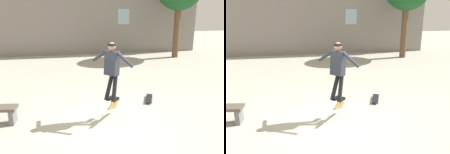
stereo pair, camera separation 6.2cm
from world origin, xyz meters
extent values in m
plane|color=#B2AD9E|center=(0.00, 0.00, 0.00)|extent=(40.00, 40.00, 0.00)
cube|color=gray|center=(0.00, 9.48, 2.25)|extent=(14.40, 0.40, 4.49)
cube|color=#99B7C6|center=(2.47, 9.27, 2.23)|extent=(0.70, 0.02, 0.90)
cylinder|color=brown|center=(5.15, 7.55, 1.47)|extent=(0.34, 0.34, 2.94)
cube|color=slate|center=(-2.49, 0.49, 0.20)|extent=(0.16, 0.35, 0.39)
cube|color=#282D38|center=(0.11, 0.28, 1.56)|extent=(0.43, 0.43, 0.63)
sphere|color=#A37556|center=(0.11, 0.28, 1.99)|extent=(0.30, 0.30, 0.21)
ellipsoid|color=black|center=(0.11, 0.28, 2.03)|extent=(0.31, 0.31, 0.12)
cylinder|color=black|center=(0.05, 0.34, 0.93)|extent=(0.35, 0.26, 0.78)
cube|color=black|center=(0.07, 0.36, 0.57)|extent=(0.26, 0.25, 0.07)
cylinder|color=black|center=(0.17, 0.22, 0.93)|extent=(0.26, 0.35, 0.78)
cube|color=black|center=(0.19, 0.24, 0.57)|extent=(0.26, 0.25, 0.07)
cylinder|color=#282D38|center=(-0.16, 0.55, 1.71)|extent=(0.41, 0.41, 0.37)
cylinder|color=#282D38|center=(0.38, 0.01, 1.71)|extent=(0.41, 0.41, 0.37)
cube|color=#AD894C|center=(0.15, 0.28, 0.39)|extent=(0.45, 0.79, 0.49)
cylinder|color=black|center=(0.28, 0.56, 0.41)|extent=(0.07, 0.08, 0.05)
cylinder|color=black|center=(0.17, 0.52, 0.21)|extent=(0.07, 0.08, 0.05)
cylinder|color=black|center=(0.07, 0.09, 0.60)|extent=(0.07, 0.08, 0.05)
cylinder|color=black|center=(-0.04, 0.06, 0.40)|extent=(0.07, 0.08, 0.05)
cube|color=black|center=(1.53, 1.38, 0.07)|extent=(0.45, 0.78, 0.02)
cylinder|color=silver|center=(1.54, 1.13, 0.03)|extent=(0.03, 0.06, 0.05)
cylinder|color=silver|center=(1.35, 1.20, 0.03)|extent=(0.03, 0.06, 0.05)
cylinder|color=silver|center=(1.71, 1.57, 0.03)|extent=(0.03, 0.06, 0.05)
cylinder|color=silver|center=(1.52, 1.64, 0.03)|extent=(0.03, 0.06, 0.05)
camera|label=1|loc=(-1.01, -5.82, 3.05)|focal=40.00mm
camera|label=2|loc=(-0.95, -5.83, 3.05)|focal=40.00mm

